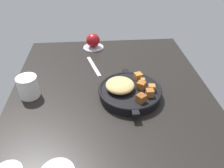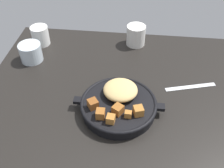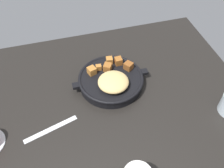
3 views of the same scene
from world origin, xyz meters
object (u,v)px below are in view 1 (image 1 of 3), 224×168
object	(u,v)px
butter_knife	(94,66)
ceramic_mug_white	(28,87)
cast_iron_skillet	(129,91)
red_apple	(93,40)

from	to	relation	value
butter_knife	ceramic_mug_white	distance (cm)	31.70
cast_iron_skillet	butter_knife	size ratio (longest dim) A/B	1.57
butter_knife	ceramic_mug_white	size ratio (longest dim) A/B	2.15
ceramic_mug_white	butter_knife	bearing A→B (deg)	-50.49
cast_iron_skillet	ceramic_mug_white	xyz separation A→B (cm)	(3.49, 37.27, 1.45)
red_apple	butter_knife	xyz separation A→B (cm)	(-19.16, 0.16, -3.92)
cast_iron_skillet	red_apple	xyz separation A→B (cm)	(42.66, 12.84, 1.42)
ceramic_mug_white	red_apple	bearing A→B (deg)	-31.95
red_apple	ceramic_mug_white	size ratio (longest dim) A/B	0.85
butter_knife	ceramic_mug_white	bearing A→B (deg)	113.68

